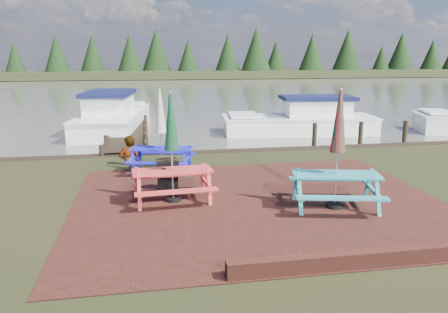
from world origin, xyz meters
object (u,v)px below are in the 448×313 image
object	(u,v)px
jetty	(128,132)
boat_near	(302,121)
picnic_table_blue	(161,144)
boat_jetty	(113,118)
chalkboard	(168,176)
person	(129,136)
picnic_table_teal	(336,168)
picnic_table_red	(172,165)

from	to	relation	value
jetty	boat_near	size ratio (longest dim) A/B	1.19
picnic_table_blue	boat_jetty	xyz separation A→B (m)	(-2.05, 9.32, -0.42)
chalkboard	person	xyz separation A→B (m)	(-1.08, 3.24, 0.51)
picnic_table_teal	picnic_table_blue	world-z (taller)	picnic_table_teal
picnic_table_teal	picnic_table_blue	distance (m)	5.59
boat_near	boat_jetty	bearing A→B (deg)	82.30
picnic_table_teal	jetty	bearing A→B (deg)	128.21
picnic_table_red	person	bearing A→B (deg)	102.12
picnic_table_blue	boat_jetty	distance (m)	9.55
picnic_table_teal	jetty	world-z (taller)	picnic_table_teal
picnic_table_red	chalkboard	world-z (taller)	picnic_table_red
picnic_table_red	jetty	size ratio (longest dim) A/B	0.30
picnic_table_teal	chalkboard	xyz separation A→B (m)	(-3.82, 1.96, -0.52)
picnic_table_red	chalkboard	distance (m)	0.94
picnic_table_teal	boat_near	xyz separation A→B (m)	(3.21, 10.99, -0.58)
person	jetty	bearing A→B (deg)	-91.12
boat_jetty	person	bearing A→B (deg)	-75.42
jetty	person	size ratio (longest dim) A/B	4.70
picnic_table_red	picnic_table_blue	bearing A→B (deg)	89.12
jetty	boat_jetty	xyz separation A→B (m)	(-0.79, 2.34, 0.36)
chalkboard	jetty	xyz separation A→B (m)	(-1.33, 9.02, -0.34)
chalkboard	picnic_table_blue	bearing A→B (deg)	83.46
picnic_table_blue	jetty	bearing A→B (deg)	115.50
boat_jetty	person	distance (m)	8.20
picnic_table_teal	boat_jetty	bearing A→B (deg)	127.11
picnic_table_red	boat_jetty	bearing A→B (deg)	96.29
picnic_table_red	person	world-z (taller)	picnic_table_red
person	boat_near	bearing A→B (deg)	-148.08
picnic_table_red	boat_near	world-z (taller)	picnic_table_red
picnic_table_red	picnic_table_teal	bearing A→B (deg)	-21.19
boat_jetty	person	size ratio (longest dim) A/B	4.21
jetty	boat_near	world-z (taller)	boat_near
picnic_table_teal	picnic_table_red	world-z (taller)	picnic_table_teal
chalkboard	picnic_table_teal	bearing A→B (deg)	-35.74
jetty	boat_near	xyz separation A→B (m)	(8.36, 0.01, 0.28)
person	picnic_table_blue	bearing A→B (deg)	126.66
picnic_table_teal	person	bearing A→B (deg)	146.40
picnic_table_red	boat_near	xyz separation A→B (m)	(6.95, 9.83, -0.54)
boat_jetty	boat_near	world-z (taller)	boat_jetty
jetty	boat_near	distance (m)	8.37
chalkboard	jetty	world-z (taller)	chalkboard
picnic_table_blue	boat_near	distance (m)	9.98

